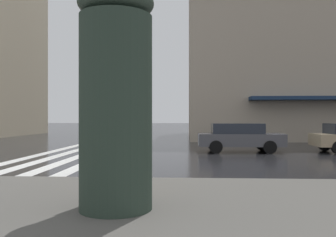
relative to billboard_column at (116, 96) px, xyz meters
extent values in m
plane|color=black|center=(6.12, 3.94, -2.03)|extent=(220.00, 220.00, 0.00)
cube|color=silver|center=(10.12, 1.50, -2.03)|extent=(13.00, 0.50, 0.01)
cube|color=silver|center=(10.12, 2.50, -2.03)|extent=(13.00, 0.50, 0.01)
cube|color=silver|center=(10.12, 3.50, -2.03)|extent=(13.00, 0.50, 0.01)
cube|color=silver|center=(10.12, 4.50, -2.03)|extent=(13.00, 0.50, 0.01)
cube|color=silver|center=(10.12, 5.50, -2.03)|extent=(13.00, 0.50, 0.01)
cylinder|color=#28382D|center=(0.00, 0.00, -0.28)|extent=(1.21, 1.21, 3.20)
ellipsoid|color=#2D3D33|center=(0.00, 0.00, 1.53)|extent=(1.27, 1.27, 0.54)
cube|color=#B78C19|center=(0.60, 0.00, -0.12)|extent=(0.02, 0.91, 2.05)
cylinder|color=black|center=(12.45, -8.16, -1.72)|extent=(0.20, 0.62, 0.62)
cube|color=#4C4C51|center=(11.62, -3.79, -1.42)|extent=(1.75, 4.10, 0.60)
cube|color=#232833|center=(11.62, -3.64, -0.87)|extent=(1.54, 2.46, 0.50)
cylinder|color=black|center=(12.45, -5.04, -1.72)|extent=(0.20, 0.62, 0.62)
cylinder|color=black|center=(10.80, -5.04, -1.72)|extent=(0.20, 0.62, 0.62)
cylinder|color=black|center=(12.45, -2.54, -1.72)|extent=(0.20, 0.62, 0.62)
cylinder|color=black|center=(10.80, -2.54, -1.72)|extent=(0.20, 0.62, 0.62)
camera|label=1|loc=(-5.77, -1.18, -0.38)|focal=37.55mm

